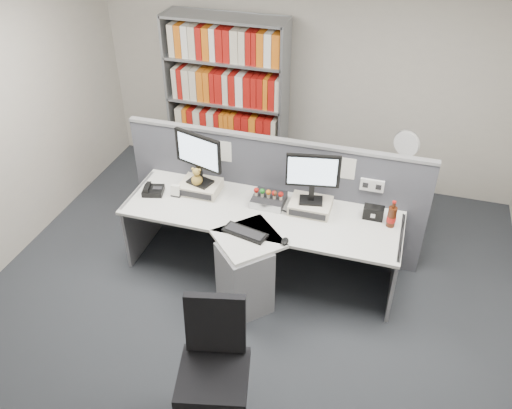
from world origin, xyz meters
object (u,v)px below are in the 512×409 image
(desktop_pc, at_px, (269,200))
(filing_cabinet, at_px, (397,197))
(shelving_unit, at_px, (227,104))
(keyboard, at_px, (245,233))
(monitor_right, at_px, (313,174))
(desk_calendar, at_px, (176,191))
(desk, at_px, (254,248))
(cola_bottle, at_px, (392,217))
(mouse, at_px, (285,241))
(office_chair, at_px, (214,362))
(desk_fan, at_px, (406,146))
(monitor_left, at_px, (198,155))
(desk_phone, at_px, (153,190))
(speaker, at_px, (374,213))

(desktop_pc, xyz_separation_m, filing_cabinet, (1.17, 1.02, -0.41))
(desktop_pc, distance_m, shelving_unit, 1.75)
(keyboard, height_order, shelving_unit, shelving_unit)
(monitor_right, bearing_deg, desk_calendar, -173.77)
(desk, xyz_separation_m, cola_bottle, (1.17, 0.36, 0.36))
(mouse, height_order, office_chair, office_chair)
(filing_cabinet, bearing_deg, desk_fan, -90.00)
(keyboard, distance_m, cola_bottle, 1.31)
(monitor_left, distance_m, desk_phone, 0.60)
(monitor_left, relative_size, desk_calendar, 4.48)
(speaker, bearing_deg, cola_bottle, -23.66)
(desktop_pc, relative_size, speaker, 1.64)
(monitor_left, height_order, mouse, monitor_left)
(cola_bottle, bearing_deg, desk_phone, -176.43)
(speaker, distance_m, desk_fan, 1.01)
(keyboard, distance_m, office_chair, 1.28)
(cola_bottle, bearing_deg, monitor_left, 179.23)
(speaker, height_order, office_chair, office_chair)
(keyboard, bearing_deg, cola_bottle, 21.96)
(keyboard, bearing_deg, desk, 71.09)
(speaker, distance_m, office_chair, 2.03)
(shelving_unit, bearing_deg, mouse, -58.60)
(desk, bearing_deg, desk_calendar, 164.42)
(monitor_right, xyz_separation_m, desk_calendar, (-1.30, -0.14, -0.34))
(monitor_left, xyz_separation_m, office_chair, (0.80, -1.77, -0.58))
(monitor_right, distance_m, desk_phone, 1.59)
(monitor_right, bearing_deg, cola_bottle, -1.90)
(mouse, distance_m, desk_phone, 1.47)
(shelving_unit, distance_m, filing_cabinet, 2.24)
(mouse, height_order, cola_bottle, cola_bottle)
(cola_bottle, distance_m, shelving_unit, 2.55)
(shelving_unit, height_order, filing_cabinet, shelving_unit)
(desktop_pc, bearing_deg, filing_cabinet, 41.17)
(desk_phone, distance_m, filing_cabinet, 2.62)
(mouse, distance_m, desk_fan, 1.80)
(mouse, bearing_deg, monitor_right, 78.51)
(mouse, relative_size, desk_phone, 0.44)
(desk, distance_m, keyboard, 0.31)
(desktop_pc, height_order, cola_bottle, cola_bottle)
(desk, height_order, speaker, speaker)
(monitor_left, xyz_separation_m, keyboard, (0.62, -0.51, -0.40))
(mouse, bearing_deg, desk_calendar, 161.63)
(desk_calendar, distance_m, desk_fan, 2.38)
(speaker, bearing_deg, desk, -156.84)
(desk_phone, height_order, desk_fan, desk_fan)
(desk_fan, bearing_deg, desk, -130.61)
(filing_cabinet, distance_m, office_chair, 2.99)
(monitor_left, xyz_separation_m, desk_calendar, (-0.20, -0.14, -0.36))
(speaker, height_order, shelving_unit, shelving_unit)
(filing_cabinet, bearing_deg, cola_bottle, -91.68)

